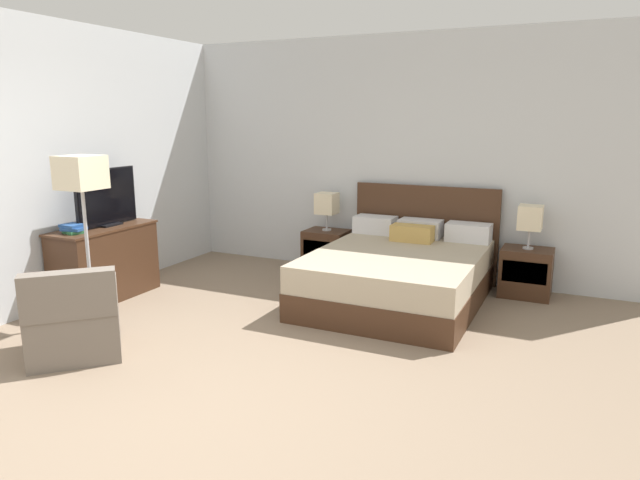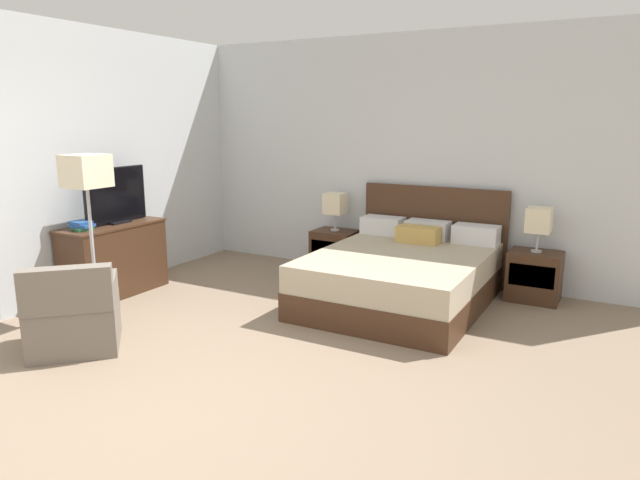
# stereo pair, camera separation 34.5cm
# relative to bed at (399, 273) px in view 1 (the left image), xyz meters

# --- Properties ---
(ground_plane) EXTENTS (11.73, 11.73, 0.00)m
(ground_plane) POSITION_rel_bed_xyz_m (-0.53, -2.89, -0.30)
(ground_plane) COLOR #84705B
(wall_back) EXTENTS (6.39, 0.06, 2.84)m
(wall_back) POSITION_rel_bed_xyz_m (-0.53, 1.05, 1.12)
(wall_back) COLOR silver
(wall_back) RESTS_ON ground
(wall_left) EXTENTS (0.06, 5.71, 2.84)m
(wall_left) POSITION_rel_bed_xyz_m (-3.15, -1.24, 1.12)
(wall_left) COLOR silver
(wall_left) RESTS_ON ground
(bed) EXTENTS (1.70, 2.08, 1.11)m
(bed) POSITION_rel_bed_xyz_m (0.00, 0.00, 0.00)
(bed) COLOR #422819
(bed) RESTS_ON ground
(nightstand_left) EXTENTS (0.52, 0.41, 0.52)m
(nightstand_left) POSITION_rel_bed_xyz_m (-1.18, 0.75, -0.04)
(nightstand_left) COLOR #422819
(nightstand_left) RESTS_ON ground
(nightstand_right) EXTENTS (0.52, 0.41, 0.52)m
(nightstand_right) POSITION_rel_bed_xyz_m (1.18, 0.75, -0.04)
(nightstand_right) COLOR #422819
(nightstand_right) RESTS_ON ground
(table_lamp_left) EXTENTS (0.24, 0.24, 0.47)m
(table_lamp_left) POSITION_rel_bed_xyz_m (-1.18, 0.75, 0.55)
(table_lamp_left) COLOR #B7B7BC
(table_lamp_left) RESTS_ON nightstand_left
(table_lamp_right) EXTENTS (0.24, 0.24, 0.47)m
(table_lamp_right) POSITION_rel_bed_xyz_m (1.18, 0.75, 0.55)
(table_lamp_right) COLOR #B7B7BC
(table_lamp_right) RESTS_ON nightstand_right
(dresser) EXTENTS (0.49, 1.14, 0.77)m
(dresser) POSITION_rel_bed_xyz_m (-2.85, -1.22, 0.10)
(dresser) COLOR #422819
(dresser) RESTS_ON ground
(tv) EXTENTS (0.18, 0.79, 0.60)m
(tv) POSITION_rel_bed_xyz_m (-2.85, -1.14, 0.76)
(tv) COLOR black
(tv) RESTS_ON dresser
(book_red_cover) EXTENTS (0.22, 0.20, 0.03)m
(book_red_cover) POSITION_rel_bed_xyz_m (-2.85, -1.59, 0.48)
(book_red_cover) COLOR #2D7042
(book_red_cover) RESTS_ON dresser
(book_blue_cover) EXTENTS (0.23, 0.20, 0.03)m
(book_blue_cover) POSITION_rel_bed_xyz_m (-2.85, -1.59, 0.51)
(book_blue_cover) COLOR #234C8E
(book_blue_cover) RESTS_ON book_red_cover
(book_small_top) EXTENTS (0.21, 0.17, 0.03)m
(book_small_top) POSITION_rel_bed_xyz_m (-2.87, -1.59, 0.54)
(book_small_top) COLOR #234C8E
(book_small_top) RESTS_ON book_blue_cover
(armchair_by_window) EXTENTS (0.97, 0.97, 0.76)m
(armchair_by_window) POSITION_rel_bed_xyz_m (-1.94, -2.46, -0.02)
(armchair_by_window) COLOR #70665B
(armchair_by_window) RESTS_ON ground
(floor_lamp) EXTENTS (0.34, 0.34, 1.56)m
(floor_lamp) POSITION_rel_bed_xyz_m (-2.39, -1.86, 1.02)
(floor_lamp) COLOR #B7B7BC
(floor_lamp) RESTS_ON ground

